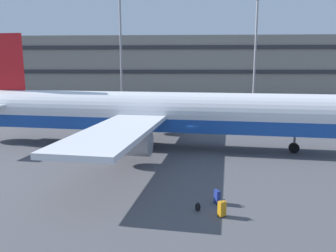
{
  "coord_description": "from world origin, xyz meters",
  "views": [
    {
      "loc": [
        -1.56,
        -29.96,
        7.65
      ],
      "look_at": [
        -2.75,
        -4.18,
        3.0
      ],
      "focal_mm": 35.6,
      "sensor_mm": 36.0,
      "label": 1
    }
  ],
  "objects_px": {
    "airliner": "(153,113)",
    "suitcase_teal": "(222,209)",
    "backpack_small": "(198,207)",
    "suitcase_scuffed": "(217,197)"
  },
  "relations": [
    {
      "from": "backpack_small",
      "to": "suitcase_scuffed",
      "type": "bearing_deg",
      "value": 40.93
    },
    {
      "from": "airliner",
      "to": "suitcase_teal",
      "type": "bearing_deg",
      "value": -71.83
    },
    {
      "from": "airliner",
      "to": "suitcase_teal",
      "type": "height_order",
      "value": "airliner"
    },
    {
      "from": "airliner",
      "to": "backpack_small",
      "type": "bearing_deg",
      "value": -75.5
    },
    {
      "from": "suitcase_scuffed",
      "to": "airliner",
      "type": "bearing_deg",
      "value": 109.89
    },
    {
      "from": "suitcase_teal",
      "to": "backpack_small",
      "type": "height_order",
      "value": "suitcase_teal"
    },
    {
      "from": "suitcase_teal",
      "to": "backpack_small",
      "type": "distance_m",
      "value": 1.39
    },
    {
      "from": "suitcase_teal",
      "to": "airliner",
      "type": "bearing_deg",
      "value": 108.17
    },
    {
      "from": "airliner",
      "to": "backpack_small",
      "type": "relative_size",
      "value": 76.79
    },
    {
      "from": "airliner",
      "to": "backpack_small",
      "type": "distance_m",
      "value": 15.06
    }
  ]
}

